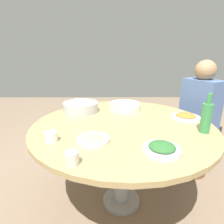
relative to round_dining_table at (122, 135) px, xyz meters
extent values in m
plane|color=#846D58|center=(0.00, 0.00, -0.64)|extent=(8.00, 8.00, 0.00)
cylinder|color=#99999E|center=(0.00, 0.00, -0.63)|extent=(0.32, 0.32, 0.03)
cylinder|color=#99999E|center=(0.00, 0.00, -0.27)|extent=(0.12, 0.12, 0.68)
cylinder|color=tan|center=(0.00, 0.00, 0.08)|extent=(1.35, 1.35, 0.03)
cylinder|color=#B2B5BA|center=(-0.29, -0.36, 0.14)|extent=(0.31, 0.31, 0.09)
ellipsoid|color=white|center=(-0.29, -0.36, 0.14)|extent=(0.26, 0.26, 0.09)
cube|color=white|center=(-0.34, -0.43, 0.19)|extent=(0.16, 0.13, 0.01)
cylinder|color=silver|center=(-0.36, 0.04, 0.13)|extent=(0.29, 0.29, 0.06)
cylinder|color=#351E08|center=(-0.36, 0.04, 0.12)|extent=(0.26, 0.26, 0.04)
cylinder|color=silver|center=(-0.36, 0.04, 0.15)|extent=(0.28, 0.18, 0.01)
cylinder|color=silver|center=(0.30, -0.20, 0.11)|extent=(0.20, 0.20, 0.02)
ellipsoid|color=#CFC374|center=(0.30, -0.20, 0.12)|extent=(0.13, 0.13, 0.02)
cylinder|color=silver|center=(0.42, 0.18, 0.11)|extent=(0.21, 0.21, 0.02)
ellipsoid|color=#2E662E|center=(0.42, 0.18, 0.13)|extent=(0.14, 0.14, 0.04)
cylinder|color=silver|center=(-0.11, 0.52, 0.11)|extent=(0.22, 0.22, 0.02)
ellipsoid|color=#B1712A|center=(-0.11, 0.52, 0.12)|extent=(0.15, 0.15, 0.03)
cylinder|color=#368949|center=(0.17, 0.54, 0.20)|extent=(0.07, 0.07, 0.20)
cylinder|color=#368949|center=(0.17, 0.54, 0.33)|extent=(0.03, 0.03, 0.07)
cylinder|color=white|center=(0.30, -0.45, 0.13)|extent=(0.07, 0.07, 0.06)
cylinder|color=silver|center=(0.54, -0.27, 0.13)|extent=(0.07, 0.07, 0.07)
cylinder|color=brown|center=(-0.44, 0.79, -0.43)|extent=(0.30, 0.30, 0.43)
cube|color=#2D333D|center=(-0.44, 0.79, -0.15)|extent=(0.44, 0.45, 0.12)
cube|color=#506A9E|center=(-0.44, 0.79, 0.14)|extent=(0.39, 0.34, 0.46)
sphere|color=#A07D57|center=(-0.44, 0.79, 0.45)|extent=(0.19, 0.19, 0.19)
camera|label=1|loc=(1.30, -0.09, 0.60)|focal=29.38mm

